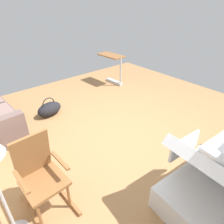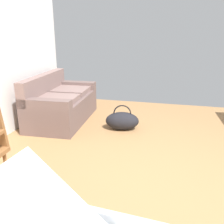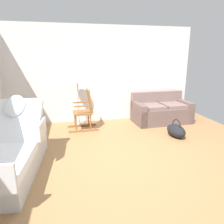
% 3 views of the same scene
% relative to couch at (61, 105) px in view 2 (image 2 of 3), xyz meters
% --- Properties ---
extents(ground_plane, '(6.57, 6.57, 0.00)m').
position_rel_couch_xyz_m(ground_plane, '(-1.68, -2.05, -0.31)').
color(ground_plane, '#9E7247').
extents(couch, '(1.64, 0.93, 0.85)m').
position_rel_couch_xyz_m(couch, '(0.00, 0.00, 0.00)').
color(couch, '#68534F').
rests_on(couch, ground).
extents(duffel_bag, '(0.40, 0.60, 0.43)m').
position_rel_couch_xyz_m(duffel_bag, '(-0.16, -1.18, -0.15)').
color(duffel_bag, black).
rests_on(duffel_bag, ground).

